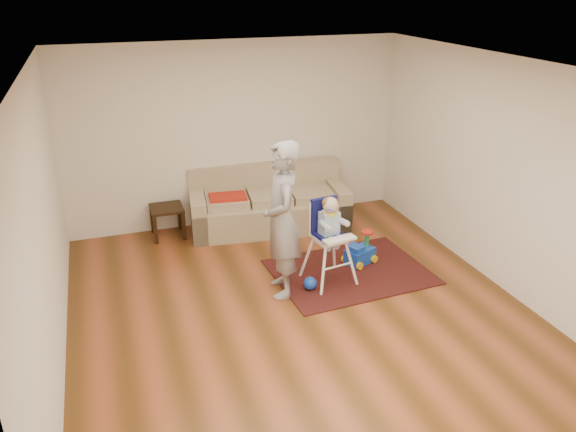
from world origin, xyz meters
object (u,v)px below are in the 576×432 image
object	(u,v)px
ride_on_toy	(360,248)
high_chair	(329,242)
toy_ball	(310,283)
adult	(282,220)
sofa	(269,199)
side_table	(168,222)

from	to	relation	value
ride_on_toy	high_chair	distance (m)	0.71
toy_ball	high_chair	xyz separation A→B (m)	(0.30, 0.14, 0.44)
ride_on_toy	high_chair	size ratio (longest dim) A/B	0.37
ride_on_toy	toy_ball	world-z (taller)	ride_on_toy
high_chair	adult	distance (m)	0.73
sofa	toy_ball	xyz separation A→B (m)	(-0.08, -1.94, -0.35)
sofa	high_chair	size ratio (longest dim) A/B	2.15
sofa	high_chair	distance (m)	1.81
toy_ball	ride_on_toy	bearing A→B (deg)	26.59
ride_on_toy	toy_ball	size ratio (longest dim) A/B	2.57
sofa	ride_on_toy	bearing A→B (deg)	-55.52
toy_ball	side_table	bearing A→B (deg)	123.51
toy_ball	adult	xyz separation A→B (m)	(-0.32, 0.09, 0.83)
toy_ball	sofa	bearing A→B (deg)	87.54
sofa	side_table	xyz separation A→B (m)	(-1.48, 0.17, -0.22)
ride_on_toy	sofa	bearing A→B (deg)	95.06
sofa	high_chair	bearing A→B (deg)	-76.19
high_chair	adult	world-z (taller)	adult
side_table	ride_on_toy	xyz separation A→B (m)	(2.26, -1.67, -0.01)
ride_on_toy	toy_ball	distance (m)	0.98
sofa	toy_ball	bearing A→B (deg)	-85.48
sofa	adult	bearing A→B (deg)	-95.41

